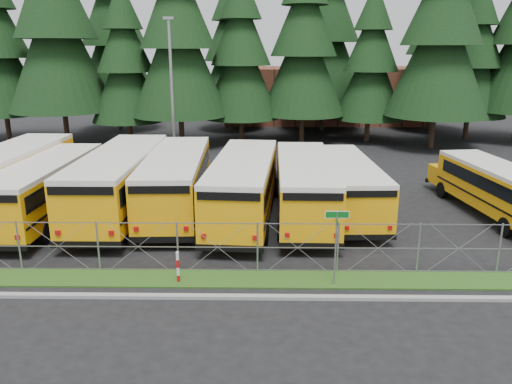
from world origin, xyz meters
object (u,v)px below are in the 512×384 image
bus_east (494,191)px  street_sign (336,232)px  bus_0 (13,179)px  bus_1 (49,190)px  bus_2 (123,183)px  bus_5 (304,188)px  bus_4 (244,187)px  striped_bollard (178,267)px  bus_3 (178,183)px  light_standard (172,89)px  bus_6 (346,187)px

bus_east → street_sign: size_ratio=3.55×
bus_0 → bus_1: 2.86m
street_sign → bus_2: bearing=140.6°
bus_2 → bus_5: (9.13, -0.36, -0.14)m
bus_2 → bus_4: bearing=-4.8°
bus_5 → striped_bollard: (-5.08, -7.43, -0.89)m
bus_2 → bus_0: bearing=173.5°
bus_1 → bus_2: size_ratio=0.91×
bus_3 → light_standard: bearing=98.4°
bus_3 → bus_east: size_ratio=1.19×
bus_3 → bus_0: bearing=175.9°
bus_0 → bus_5: bus_0 is taller
bus_6 → light_standard: 15.06m
street_sign → light_standard: bearing=115.8°
striped_bollard → light_standard: light_standard is taller
bus_6 → light_standard: light_standard is taller
bus_6 → bus_5: bearing=-164.5°
bus_0 → light_standard: (6.75, 9.68, 3.89)m
bus_1 → bus_6: bearing=5.4°
bus_2 → bus_3: size_ratio=1.05×
bus_3 → bus_6: size_ratio=1.12×
bus_3 → light_standard: 10.87m
bus_east → bus_2: bearing=172.8°
bus_3 → striped_bollard: 8.33m
bus_6 → street_sign: bearing=-103.7°
bus_5 → bus_6: (2.20, 0.70, -0.11)m
bus_4 → bus_east: bus_4 is taller
bus_1 → bus_4: (9.60, 0.26, 0.07)m
bus_4 → street_sign: size_ratio=4.22×
bus_6 → bus_east: 7.35m
bus_4 → bus_5: bearing=7.0°
bus_3 → bus_5: (6.42, -0.74, -0.06)m
bus_6 → bus_4: bearing=-172.8°
bus_3 → bus_5: bearing=-8.9°
bus_1 → bus_6: size_ratio=1.07×
bus_1 → bus_6: (14.76, 1.12, -0.10)m
bus_east → bus_4: bearing=175.1°
street_sign → light_standard: size_ratio=0.28×
bus_5 → bus_east: 9.54m
bus_4 → light_standard: 12.71m
bus_3 → bus_5: 6.46m
bus_5 → street_sign: (0.52, -7.57, 0.54)m
striped_bollard → light_standard: size_ratio=0.12×
bus_3 → street_sign: bearing=-52.4°
bus_0 → bus_3: bus_0 is taller
bus_6 → light_standard: (-10.49, 9.99, 4.12)m
bus_2 → striped_bollard: 8.83m
bus_5 → striped_bollard: bearing=-123.4°
street_sign → bus_east: bearing=41.3°
bus_2 → bus_5: size_ratio=1.09×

